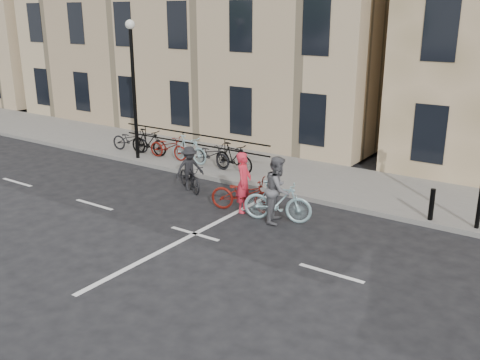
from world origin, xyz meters
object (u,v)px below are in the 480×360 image
Objects in this scene: lamp_post at (133,73)px; cyclist_pink at (244,191)px; cyclist_dark at (190,173)px; cyclist_grey at (278,195)px.

lamp_post is 2.45× the size of cyclist_pink.
cyclist_dark is (-2.62, 0.66, -0.04)m from cyclist_pink.
lamp_post is at bearing 55.54° from cyclist_pink.
lamp_post reaches higher than cyclist_grey.
cyclist_grey is (7.85, -2.34, -2.72)m from lamp_post.
cyclist_grey is at bearing -72.40° from cyclist_dark.
cyclist_grey is at bearing -110.80° from cyclist_pink.
cyclist_pink is 1.24m from cyclist_grey.
lamp_post is at bearing 56.00° from cyclist_grey.
cyclist_dark is at bearing -21.53° from lamp_post.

